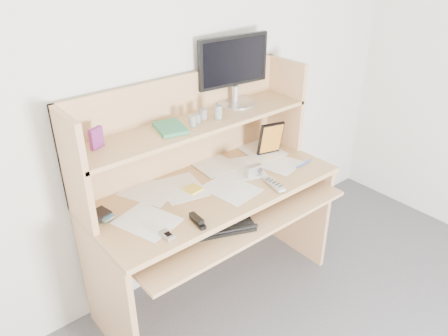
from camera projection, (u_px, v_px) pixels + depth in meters
back_wall at (176, 83)px, 2.35m from camera, size 3.60×0.04×2.50m
desk at (206, 189)px, 2.46m from camera, size 1.40×0.70×1.30m
paper_clutter at (214, 186)px, 2.37m from camera, size 1.32×0.54×0.01m
keyboard at (214, 228)px, 2.19m from camera, size 0.43×0.29×0.03m
tv_remote at (274, 184)px, 2.37m from camera, size 0.08×0.16×0.02m
flip_phone at (167, 234)px, 1.97m from camera, size 0.04×0.08×0.02m
stapler at (198, 220)px, 2.06m from camera, size 0.05×0.12×0.04m
wallet at (98, 215)px, 2.10m from camera, size 0.12×0.10×0.03m
sticky_note_pad at (193, 189)px, 2.34m from camera, size 0.09×0.09×0.01m
digital_camera at (254, 170)px, 2.46m from camera, size 0.10×0.05×0.06m
game_case at (270, 138)px, 2.65m from camera, size 0.15×0.06×0.21m
blue_pen at (304, 163)px, 2.59m from camera, size 0.15×0.02×0.01m
card_box at (96, 138)px, 2.01m from camera, size 0.08×0.05×0.10m
shelf_book at (170, 128)px, 2.22m from camera, size 0.18×0.22×0.02m
chip_stack_a at (197, 119)px, 2.29m from camera, size 0.04×0.04×0.05m
chip_stack_b at (193, 121)px, 2.24m from camera, size 0.04×0.04×0.06m
chip_stack_c at (203, 114)px, 2.34m from camera, size 0.06×0.06×0.06m
chip_stack_d at (218, 112)px, 2.34m from camera, size 0.05×0.05×0.08m
monitor at (234, 68)px, 2.47m from camera, size 0.45×0.23×0.39m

